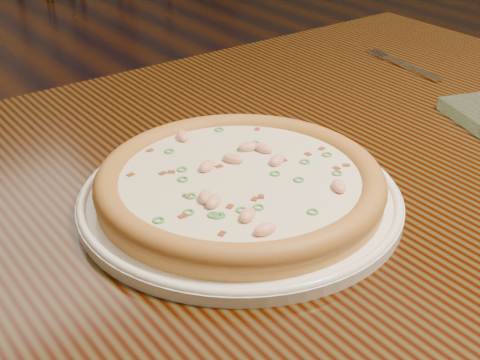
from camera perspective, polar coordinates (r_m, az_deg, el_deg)
ground at (r=1.90m, az=-6.11°, el=-7.47°), size 9.00×9.00×0.00m
hero_table at (r=0.88m, az=4.40°, el=-3.81°), size 1.20×0.80×0.75m
plate at (r=0.73m, az=0.00°, el=-1.47°), size 0.35×0.35×0.02m
pizza at (r=0.72m, az=0.00°, el=-0.21°), size 0.31×0.31×0.03m
fork at (r=1.16m, az=13.91°, el=9.48°), size 0.04×0.18×0.00m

